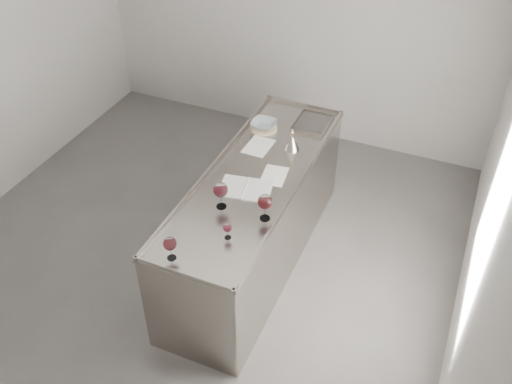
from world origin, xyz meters
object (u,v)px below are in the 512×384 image
at_px(wine_funnel, 292,143).
at_px(wine_glass_small, 227,228).
at_px(wine_glass_left, 170,244).
at_px(notebook, 245,188).
at_px(counter, 255,219).
at_px(wine_glass_right, 265,202).
at_px(wine_glass_middle, 221,190).
at_px(ceramic_bowl, 264,124).

bearing_deg(wine_funnel, wine_glass_small, -91.36).
xyz_separation_m(wine_glass_left, wine_funnel, (0.29, 1.55, -0.07)).
bearing_deg(wine_glass_small, wine_funnel, 88.64).
distance_m(wine_glass_small, wine_funnel, 1.22).
distance_m(wine_glass_left, notebook, 0.91).
xyz_separation_m(counter, wine_glass_small, (0.11, -0.75, 0.56)).
bearing_deg(wine_glass_right, notebook, 136.48).
relative_size(counter, notebook, 5.42).
distance_m(wine_glass_middle, ceramic_bowl, 1.14).
bearing_deg(wine_glass_right, wine_glass_small, -118.86).
relative_size(wine_glass_left, notebook, 0.41).
bearing_deg(wine_glass_left, ceramic_bowl, 91.62).
distance_m(wine_glass_right, wine_glass_small, 0.34).
bearing_deg(notebook, wine_funnel, 67.64).
bearing_deg(ceramic_bowl, wine_glass_right, -66.99).
xyz_separation_m(wine_glass_left, wine_glass_small, (0.26, 0.33, -0.04)).
bearing_deg(wine_glass_small, ceramic_bowl, 102.50).
distance_m(wine_glass_left, ceramic_bowl, 1.75).
xyz_separation_m(wine_glass_left, notebook, (0.15, 0.89, -0.12)).
distance_m(wine_glass_middle, notebook, 0.31).
distance_m(counter, wine_glass_middle, 0.78).
height_order(wine_glass_small, notebook, wine_glass_small).
height_order(wine_glass_left, wine_funnel, wine_funnel).
height_order(wine_glass_left, ceramic_bowl, wine_glass_left).
bearing_deg(notebook, wine_glass_middle, -117.66).
xyz_separation_m(wine_glass_middle, notebook, (0.08, 0.26, -0.15)).
xyz_separation_m(counter, wine_glass_right, (0.27, -0.45, 0.62)).
height_order(wine_glass_right, wine_funnel, wine_glass_right).
bearing_deg(wine_glass_middle, counter, 80.24).
bearing_deg(ceramic_bowl, wine_glass_left, -88.38).
height_order(wine_glass_middle, wine_glass_small, wine_glass_middle).
distance_m(wine_glass_small, notebook, 0.57).
relative_size(counter, wine_glass_middle, 11.03).
bearing_deg(counter, wine_glass_middle, -99.76).
xyz_separation_m(ceramic_bowl, wine_funnel, (0.34, -0.20, 0.01)).
bearing_deg(wine_funnel, wine_glass_middle, -103.39).
distance_m(counter, wine_glass_left, 1.24).
bearing_deg(wine_funnel, counter, -106.85).
distance_m(wine_glass_small, ceramic_bowl, 1.45).
relative_size(wine_glass_left, wine_glass_middle, 0.83).
relative_size(wine_glass_right, notebook, 0.49).
height_order(counter, wine_funnel, wine_funnel).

